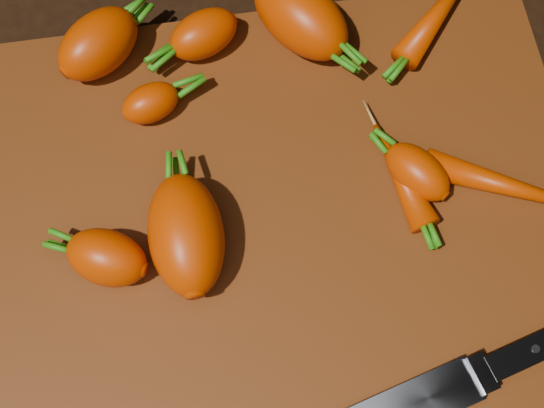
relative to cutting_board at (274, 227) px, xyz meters
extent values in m
cube|color=black|center=(0.00, 0.00, -0.01)|extent=(2.00, 2.00, 0.01)
cube|color=#55270D|center=(0.00, 0.00, 0.00)|extent=(0.50, 0.40, 0.01)
ellipsoid|color=#C13400|center=(-0.12, 0.17, 0.03)|extent=(0.09, 0.09, 0.05)
ellipsoid|color=#C13400|center=(-0.13, -0.02, 0.03)|extent=(0.07, 0.07, 0.04)
ellipsoid|color=#C13400|center=(0.05, 0.17, 0.03)|extent=(0.10, 0.11, 0.06)
ellipsoid|color=#C13400|center=(-0.07, -0.01, 0.03)|extent=(0.06, 0.10, 0.06)
ellipsoid|color=#C13400|center=(-0.03, 0.17, 0.03)|extent=(0.07, 0.06, 0.04)
ellipsoid|color=#C13400|center=(-0.08, 0.11, 0.02)|extent=(0.06, 0.05, 0.03)
ellipsoid|color=#C13400|center=(0.12, 0.02, 0.02)|extent=(0.06, 0.07, 0.03)
ellipsoid|color=#C13400|center=(0.17, 0.17, 0.02)|extent=(0.10, 0.11, 0.03)
ellipsoid|color=#C13400|center=(0.19, 0.00, 0.02)|extent=(0.14, 0.08, 0.02)
ellipsoid|color=#C13400|center=(0.10, 0.02, 0.02)|extent=(0.04, 0.10, 0.02)
cube|color=black|center=(0.10, -0.15, 0.01)|extent=(0.11, 0.05, 0.01)
cylinder|color=#B2B2B7|center=(0.08, -0.15, 0.02)|extent=(0.01, 0.01, 0.00)
camera|label=1|loc=(-0.03, -0.20, 0.56)|focal=50.00mm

